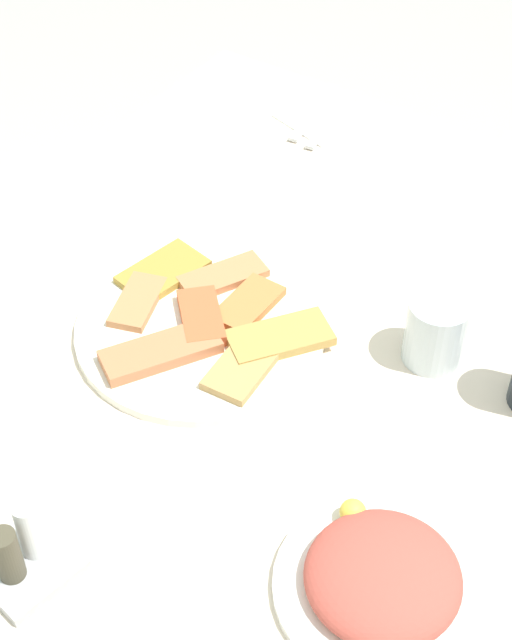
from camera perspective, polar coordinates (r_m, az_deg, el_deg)
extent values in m
plane|color=#AFADAA|center=(1.76, 1.55, -18.21)|extent=(6.00, 6.00, 0.00)
cube|color=beige|center=(1.18, 2.20, -1.71)|extent=(1.08, 0.96, 0.02)
cylinder|color=#45554A|center=(1.89, -1.18, 4.30)|extent=(0.04, 0.04, 0.70)
cylinder|color=white|center=(1.18, -3.30, -0.51)|extent=(0.31, 0.31, 0.01)
cube|color=tan|center=(1.11, -0.84, -2.86)|extent=(0.10, 0.06, 0.01)
cube|color=#C85C35|center=(1.17, -3.25, 0.15)|extent=(0.10, 0.10, 0.02)
cube|color=#C9754C|center=(1.13, -5.64, -1.87)|extent=(0.15, 0.12, 0.02)
cube|color=#C67E50|center=(1.23, -1.96, 2.59)|extent=(0.12, 0.09, 0.01)
cube|color=#C17E50|center=(1.20, -7.00, 1.09)|extent=(0.10, 0.07, 0.01)
cube|color=#CB763E|center=(1.19, -0.47, 0.91)|extent=(0.10, 0.05, 0.01)
cube|color=tan|center=(1.15, 1.41, -1.04)|extent=(0.13, 0.12, 0.01)
cube|color=#AF8A38|center=(1.24, -5.44, 2.90)|extent=(0.12, 0.09, 0.01)
cylinder|color=white|center=(0.96, 7.40, -15.38)|extent=(0.21, 0.21, 0.01)
ellipsoid|color=#C04E42|center=(0.95, 7.50, -14.81)|extent=(0.20, 0.20, 0.05)
sphere|color=yellow|center=(0.99, 5.74, -11.21)|extent=(0.03, 0.03, 0.03)
cylinder|color=silver|center=(1.14, 10.58, -0.64)|extent=(0.07, 0.07, 0.09)
cube|color=white|center=(1.56, 4.01, 11.82)|extent=(0.14, 0.14, 0.00)
cube|color=silver|center=(1.57, 3.44, 12.14)|extent=(0.17, 0.04, 0.00)
cube|color=silver|center=(1.55, 4.60, 11.74)|extent=(0.18, 0.03, 0.00)
cube|color=#B2B2B7|center=(0.99, -13.41, -13.87)|extent=(0.10, 0.10, 0.01)
cylinder|color=white|center=(0.97, -13.17, -11.89)|extent=(0.03, 0.03, 0.07)
cylinder|color=#4C4635|center=(0.96, -14.46, -13.29)|extent=(0.03, 0.03, 0.06)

